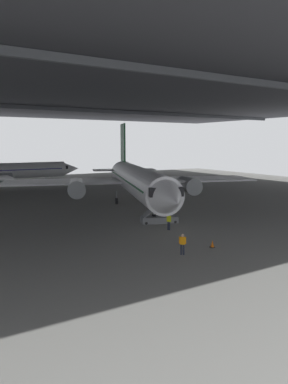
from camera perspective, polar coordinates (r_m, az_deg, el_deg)
ground_plane at (r=46.23m, az=-0.32°, el=-2.79°), size 110.00×110.00×0.00m
hangar_structure at (r=58.15m, az=-7.62°, el=15.18°), size 121.00×99.00×16.67m
airplane_main at (r=48.07m, az=-1.14°, el=1.83°), size 36.14×36.39×11.70m
boarding_stairs at (r=38.57m, az=2.56°, el=-3.82°), size 4.47×2.74×4.71m
crew_worker_near_nose at (r=27.73m, az=6.17°, el=-8.09°), size 0.42×0.41×1.64m
crew_worker_by_stairs at (r=35.32m, az=3.99°, el=-4.56°), size 0.30×0.54×1.67m
airplane_distant at (r=73.93m, az=-21.69°, el=3.10°), size 30.19×28.99×9.76m
traffic_cone_orange at (r=30.17m, az=10.86°, el=-8.14°), size 0.36×0.36×0.60m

